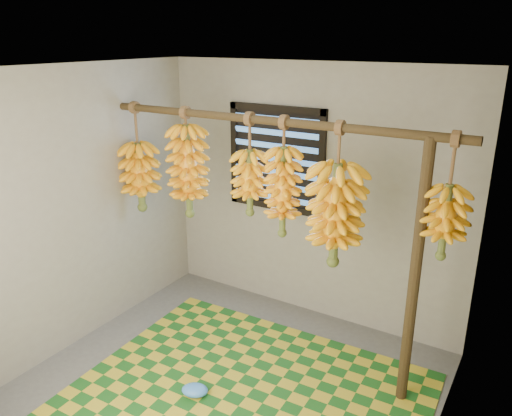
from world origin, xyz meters
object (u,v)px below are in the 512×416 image
Objects in this scene: banana_bunch_b at (188,171)px; plastic_bag at (195,390)px; support_post at (414,279)px; banana_bunch_f at (445,222)px; woven_mat at (246,397)px; banana_bunch_d at (283,192)px; banana_bunch_e at (335,215)px; banana_bunch_c at (250,182)px; banana_bunch_a at (140,177)px.

plastic_bag is at bearing -51.81° from banana_bunch_b.
banana_bunch_f reaches higher than support_post.
woven_mat is 12.38× the size of plastic_bag.
banana_bunch_e is at bearing 0.00° from banana_bunch_d.
banana_bunch_d is at bearing 0.00° from banana_bunch_c.
banana_bunch_c is (1.20, -0.00, 0.13)m from banana_bunch_a.
woven_mat is at bearing -21.87° from banana_bunch_a.
banana_bunch_d is at bearing 70.04° from plastic_bag.
woven_mat is at bearing -151.51° from banana_bunch_f.
banana_bunch_a and banana_bunch_e have the same top height.
plastic_bag is at bearing -33.73° from banana_bunch_a.
banana_bunch_c is at bearing 119.41° from woven_mat.
banana_bunch_a reaches higher than plastic_bag.
support_post reaches higher than plastic_bag.
banana_bunch_d is 0.87× the size of banana_bunch_e.
banana_bunch_f is (1.50, 0.00, -0.04)m from banana_bunch_c.
banana_bunch_f reaches higher than woven_mat.
banana_bunch_d is (-1.05, -0.00, 0.46)m from support_post.
plastic_bag is 1.96m from banana_bunch_a.
banana_bunch_c and banana_bunch_e have the same top height.
banana_bunch_b is at bearing 128.19° from plastic_bag.
banana_bunch_a is at bearing 180.00° from banana_bunch_d.
banana_bunch_f reaches higher than plastic_bag.
banana_bunch_c is at bearing 90.50° from plastic_bag.
plastic_bag is 0.24× the size of banana_bunch_f.
banana_bunch_e is (0.39, 0.62, 1.35)m from woven_mat.
banana_bunch_e is 1.27× the size of banana_bunch_f.
banana_bunch_e is at bearing 0.00° from banana_bunch_c.
banana_bunch_d and banana_bunch_f have the same top height.
banana_bunch_c is 0.76× the size of banana_bunch_e.
banana_bunch_c reaches higher than woven_mat.
banana_bunch_e is at bearing 180.00° from banana_bunch_f.
banana_bunch_b is (-1.98, 0.00, 0.50)m from support_post.
banana_bunch_b is 1.37m from banana_bunch_e.
banana_bunch_a and banana_bunch_d have the same top height.
banana_bunch_a and banana_bunch_c have the same top height.
support_post is at bearing 0.00° from banana_bunch_b.
woven_mat is 1.54m from banana_bunch_e.
banana_bunch_b is (-0.98, 0.62, 1.49)m from woven_mat.
banana_bunch_e is at bearing 180.00° from support_post.
woven_mat is 1.89m from banana_bunch_b.
woven_mat is at bearing -148.03° from support_post.
banana_bunch_e is (0.74, 0.00, -0.14)m from banana_bunch_c.
banana_bunch_b is at bearing -0.00° from banana_bunch_a.
banana_bunch_f is at bearing 0.00° from support_post.
banana_bunch_f is at bearing 28.49° from woven_mat.
support_post is 0.48m from banana_bunch_f.
support_post is 0.71m from banana_bunch_e.
banana_bunch_d is 0.45m from banana_bunch_e.
support_post is at bearing -0.00° from banana_bunch_a.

